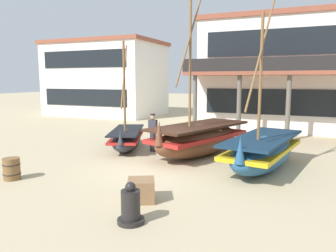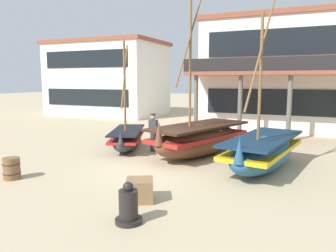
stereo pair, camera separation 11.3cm
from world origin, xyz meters
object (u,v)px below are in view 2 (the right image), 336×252
(cargo_crate, at_px, (140,190))
(harbor_building_main, at_px, (275,74))
(harbor_building_annex, at_px, (108,78))
(fisherman_by_hull, at_px, (153,133))
(wooden_barrel, at_px, (12,168))
(fishing_boat_centre_large, at_px, (262,152))
(fishing_boat_far_right, at_px, (199,139))
(capstan_winch, at_px, (128,207))
(fishing_boat_near_left, at_px, (127,138))

(cargo_crate, bearing_deg, harbor_building_main, 83.57)
(harbor_building_annex, bearing_deg, harbor_building_main, -9.39)
(fisherman_by_hull, height_order, harbor_building_annex, harbor_building_annex)
(wooden_barrel, relative_size, harbor_building_annex, 0.07)
(fishing_boat_centre_large, height_order, fishing_boat_far_right, fishing_boat_far_right)
(wooden_barrel, bearing_deg, fishing_boat_far_right, 50.70)
(fishing_boat_centre_large, relative_size, capstan_winch, 6.48)
(fishing_boat_far_right, relative_size, capstan_winch, 7.23)
(fishing_boat_near_left, height_order, fishing_boat_centre_large, fishing_boat_centre_large)
(fishing_boat_far_right, bearing_deg, capstan_winch, -84.79)
(wooden_barrel, distance_m, harbor_building_annex, 20.04)
(harbor_building_main, bearing_deg, fishing_boat_centre_large, -85.94)
(fisherman_by_hull, distance_m, harbor_building_main, 11.16)
(fishing_boat_near_left, height_order, harbor_building_main, harbor_building_main)
(fisherman_by_hull, relative_size, wooden_barrel, 2.41)
(capstan_winch, height_order, harbor_building_main, harbor_building_main)
(fishing_boat_centre_large, distance_m, harbor_building_annex, 20.87)
(fishing_boat_far_right, xyz_separation_m, cargo_crate, (0.20, -5.49, -0.45))
(wooden_barrel, xyz_separation_m, harbor_building_main, (6.43, 15.52, 3.22))
(harbor_building_annex, bearing_deg, fisherman_by_hull, -49.29)
(fishing_boat_centre_large, bearing_deg, fisherman_by_hull, 166.76)
(fishing_boat_centre_large, bearing_deg, cargo_crate, -120.17)
(fishing_boat_far_right, height_order, cargo_crate, fishing_boat_far_right)
(fishing_boat_centre_large, bearing_deg, capstan_winch, -110.57)
(fisherman_by_hull, distance_m, harbor_building_annex, 16.63)
(fishing_boat_far_right, distance_m, fisherman_by_hull, 2.13)
(fisherman_by_hull, bearing_deg, harbor_building_annex, 130.71)
(harbor_building_main, bearing_deg, fishing_boat_near_left, -117.99)
(fishing_boat_far_right, xyz_separation_m, harbor_building_main, (1.95, 10.05, 2.84))
(fishing_boat_near_left, bearing_deg, cargo_crate, -56.32)
(harbor_building_main, distance_m, harbor_building_annex, 15.01)
(harbor_building_annex, bearing_deg, fishing_boat_centre_large, -41.12)
(wooden_barrel, xyz_separation_m, cargo_crate, (4.68, -0.01, -0.06))
(fishing_boat_near_left, distance_m, fishing_boat_far_right, 3.43)
(fishing_boat_far_right, relative_size, harbor_building_main, 0.75)
(fishing_boat_far_right, bearing_deg, fishing_boat_near_left, -179.01)
(wooden_barrel, bearing_deg, fishing_boat_centre_large, 31.11)
(capstan_winch, bearing_deg, fisherman_by_hull, 111.95)
(fishing_boat_near_left, xyz_separation_m, fishing_boat_far_right, (3.42, 0.06, 0.21))
(wooden_barrel, bearing_deg, harbor_building_main, 67.49)
(fisherman_by_hull, bearing_deg, fishing_boat_near_left, -176.25)
(fishing_boat_near_left, xyz_separation_m, fishing_boat_centre_large, (6.16, -1.06, 0.13))
(fishing_boat_near_left, bearing_deg, harbor_building_annex, 126.93)
(fishing_boat_near_left, distance_m, wooden_barrel, 5.53)
(fishing_boat_near_left, distance_m, capstan_winch, 7.84)
(fishing_boat_near_left, bearing_deg, wooden_barrel, -101.10)
(fishing_boat_far_right, relative_size, wooden_barrel, 9.81)
(fishing_boat_centre_large, height_order, harbor_building_annex, harbor_building_annex)
(fishing_boat_far_right, bearing_deg, harbor_building_main, 79.01)
(capstan_winch, relative_size, cargo_crate, 1.36)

